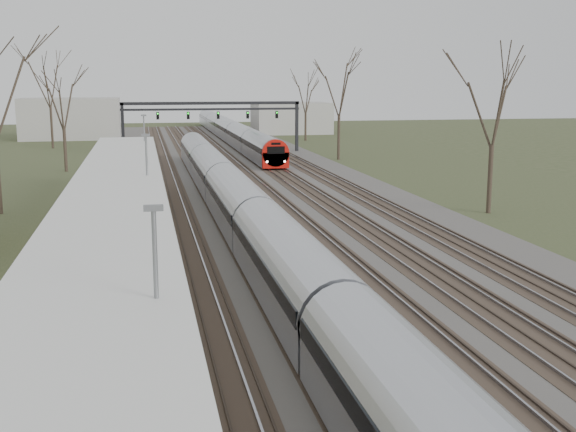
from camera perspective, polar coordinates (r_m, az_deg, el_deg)
The scene contains 7 objects.
track_bed at distance 56.77m, azimuth -3.06°, elevation 2.08°, with size 24.00×160.00×0.22m.
platform at distance 38.89m, azimuth -12.92°, elevation -1.52°, with size 3.50×69.00×1.00m, color #9E9B93.
canopy at distance 33.86m, azimuth -13.33°, elevation 2.58°, with size 4.10×50.00×3.11m.
signal_gantry at distance 85.99m, azimuth -6.03°, elevation 8.20°, with size 21.00×0.59×6.08m.
tree_east_far at distance 47.85m, azimuth 15.97°, elevation 8.78°, with size 5.00×5.00×10.30m.
train_near at distance 41.92m, azimuth -3.90°, elevation 0.97°, with size 2.62×75.21×3.05m.
train_far at distance 105.35m, azimuth -4.69°, elevation 6.80°, with size 2.62×75.21×3.05m.
Camera 1 is at (-7.87, -0.54, 8.53)m, focal length 45.00 mm.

